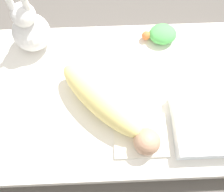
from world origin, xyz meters
TOP-DOWN VIEW (x-y plane):
  - ground_plane at (0.00, 0.00)m, footprint 12.00×12.00m
  - bed_mattress at (0.00, 0.00)m, footprint 1.45×0.85m
  - burp_cloth at (-0.08, 0.23)m, footprint 0.26×0.21m
  - swaddled_baby at (0.08, 0.09)m, footprint 0.49×0.50m
  - pillow at (-0.39, 0.19)m, footprint 0.31×0.31m
  - bunny_plush at (0.46, -0.33)m, footprint 0.20×0.20m
  - turtle_plush at (-0.24, -0.33)m, footprint 0.19×0.13m

SIDE VIEW (x-z plane):
  - ground_plane at x=0.00m, z-range 0.00..0.00m
  - bed_mattress at x=0.00m, z-range 0.00..0.14m
  - burp_cloth at x=-0.08m, z-range 0.14..0.16m
  - turtle_plush at x=-0.24m, z-range 0.13..0.22m
  - pillow at x=-0.39m, z-range 0.14..0.22m
  - swaddled_baby at x=0.08m, z-range 0.13..0.31m
  - bunny_plush at x=0.46m, z-range 0.08..0.44m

